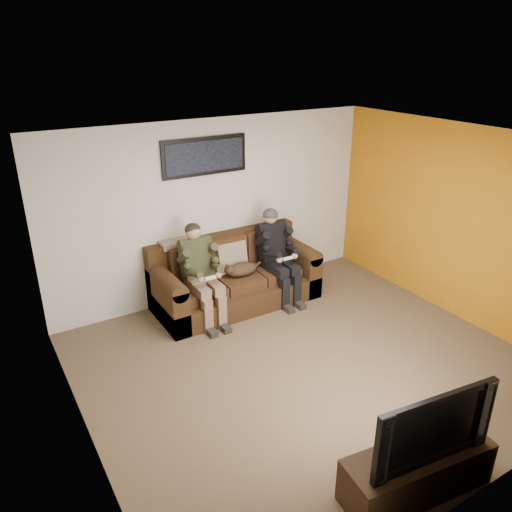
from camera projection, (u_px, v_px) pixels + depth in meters
floor at (306, 364)px, 5.94m from camera, size 5.00×5.00×0.00m
ceiling at (316, 144)px, 4.92m from camera, size 5.00×5.00×0.00m
wall_back at (216, 210)px, 7.20m from camera, size 5.00×0.00×5.00m
wall_front at (495, 371)px, 3.66m from camera, size 5.00×0.00×5.00m
wall_left at (75, 327)px, 4.24m from camera, size 0.00×4.50×4.50m
wall_right at (461, 224)px, 6.62m from camera, size 0.00×4.50×4.50m
accent_wall_right at (461, 224)px, 6.62m from camera, size 0.00×4.50×4.50m
sofa at (233, 278)px, 7.26m from camera, size 2.35×1.02×0.96m
throw_pillow at (232, 257)px, 7.17m from camera, size 0.45×0.21×0.45m
throw_blanket at (177, 243)px, 6.91m from camera, size 0.48×0.24×0.09m
person_left at (200, 268)px, 6.66m from camera, size 0.51×0.87×1.33m
person_right at (276, 250)px, 7.24m from camera, size 0.51×0.86×1.33m
cat at (241, 269)px, 7.05m from camera, size 0.66×0.26×0.24m
framed_poster at (205, 156)px, 6.78m from camera, size 1.25×0.05×0.52m
tv_stand at (417, 471)px, 4.19m from camera, size 1.36×0.58×0.42m
television at (425, 421)px, 3.98m from camera, size 1.15×0.29×0.66m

